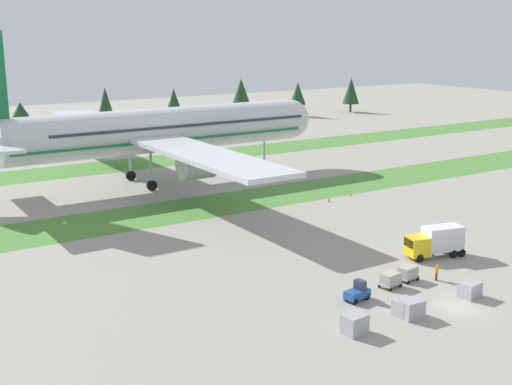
{
  "coord_description": "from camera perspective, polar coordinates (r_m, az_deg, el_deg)",
  "views": [
    {
      "loc": [
        -47.22,
        -38.91,
        25.4
      ],
      "look_at": [
        -0.47,
        34.93,
        4.0
      ],
      "focal_mm": 46.36,
      "sensor_mm": 36.0,
      "label": 1
    }
  ],
  "objects": [
    {
      "name": "taxiway_marker_2",
      "position": [
        105.7,
        8.17,
        -0.14
      ],
      "size": [
        0.44,
        0.44,
        0.52
      ],
      "primitive_type": "cone",
      "color": "orange",
      "rests_on": "ground"
    },
    {
      "name": "ground_plane",
      "position": [
        66.25,
        16.98,
        -9.42
      ],
      "size": [
        400.0,
        400.0,
        0.0
      ],
      "primitive_type": "plane",
      "color": "gray"
    },
    {
      "name": "grass_strip_far",
      "position": [
        131.92,
        -10.75,
        2.42
      ],
      "size": [
        320.0,
        12.09,
        0.01
      ],
      "primitive_type": "cube",
      "color": "#4C8438",
      "rests_on": "ground"
    },
    {
      "name": "uld_container_0",
      "position": [
        58.56,
        8.51,
        -11.16
      ],
      "size": [
        2.14,
        1.78,
        1.75
      ],
      "primitive_type": "cube",
      "rotation": [
        0.0,
        0.0,
        0.1
      ],
      "color": "#A3A3A8",
      "rests_on": "ground"
    },
    {
      "name": "distant_tree_line",
      "position": [
        170.72,
        -15.92,
        6.98
      ],
      "size": [
        189.04,
        10.22,
        12.45
      ],
      "color": "#4C3823",
      "rests_on": "ground"
    },
    {
      "name": "airliner",
      "position": [
        112.82,
        -8.85,
        5.32
      ],
      "size": [
        63.89,
        78.73,
        25.51
      ],
      "rotation": [
        0.0,
        0.0,
        -1.56
      ],
      "color": "silver",
      "rests_on": "ground"
    },
    {
      "name": "grass_strip_near",
      "position": [
        99.95,
        -3.0,
        -0.98
      ],
      "size": [
        320.0,
        12.09,
        0.01
      ],
      "primitive_type": "cube",
      "color": "#4C8438",
      "rests_on": "ground"
    },
    {
      "name": "uld_container_1",
      "position": [
        63.02,
        12.7,
        -9.62
      ],
      "size": [
        2.1,
        1.73,
        1.51
      ],
      "primitive_type": "cube",
      "rotation": [
        0.0,
        0.0,
        0.06
      ],
      "color": "#A3A3A8",
      "rests_on": "ground"
    },
    {
      "name": "cargo_dolly_second",
      "position": [
        71.18,
        12.96,
        -6.72
      ],
      "size": [
        2.39,
        1.8,
        1.55
      ],
      "rotation": [
        0.0,
        0.0,
        1.72
      ],
      "color": "#A3A3A8",
      "rests_on": "ground"
    },
    {
      "name": "taxiway_marker_3",
      "position": [
        89.9,
        -12.63,
        -2.84
      ],
      "size": [
        0.44,
        0.44,
        0.46
      ],
      "primitive_type": "cone",
      "color": "orange",
      "rests_on": "ground"
    },
    {
      "name": "taxiway_marker_0",
      "position": [
        94.5,
        -2.42,
        -1.64
      ],
      "size": [
        0.44,
        0.44,
        0.65
      ],
      "primitive_type": "cone",
      "color": "orange",
      "rests_on": "ground"
    },
    {
      "name": "uld_container_3",
      "position": [
        68.61,
        17.97,
        -7.99
      ],
      "size": [
        2.2,
        1.85,
        1.54
      ],
      "primitive_type": "cube",
      "rotation": [
        0.0,
        0.0,
        0.13
      ],
      "color": "#A3A3A8",
      "rests_on": "ground"
    },
    {
      "name": "cargo_dolly_lead",
      "position": [
        68.99,
        11.51,
        -7.31
      ],
      "size": [
        2.39,
        1.8,
        1.55
      ],
      "rotation": [
        0.0,
        0.0,
        1.72
      ],
      "color": "#A3A3A8",
      "rests_on": "ground"
    },
    {
      "name": "catering_truck",
      "position": [
        78.86,
        15.23,
        -4.04
      ],
      "size": [
        7.3,
        3.89,
        3.58
      ],
      "rotation": [
        0.0,
        0.0,
        1.33
      ],
      "color": "yellow",
      "rests_on": "ground"
    },
    {
      "name": "ground_crew_marshaller",
      "position": [
        79.62,
        15.04,
        -4.62
      ],
      "size": [
        0.52,
        0.36,
        1.74
      ],
      "rotation": [
        0.0,
        0.0,
        0.43
      ],
      "color": "black",
      "rests_on": "ground"
    },
    {
      "name": "ground_crew_loader",
      "position": [
        72.0,
        15.32,
        -6.61
      ],
      "size": [
        0.48,
        0.36,
        1.74
      ],
      "rotation": [
        0.0,
        0.0,
        3.74
      ],
      "color": "black",
      "rests_on": "ground"
    },
    {
      "name": "baggage_tug",
      "position": [
        65.37,
        8.76,
        -8.5
      ],
      "size": [
        2.76,
        1.66,
        1.97
      ],
      "rotation": [
        0.0,
        0.0,
        1.72
      ],
      "color": "#1E4C8E",
      "rests_on": "ground"
    },
    {
      "name": "uld_container_2",
      "position": [
        62.56,
        13.26,
        -9.73
      ],
      "size": [
        2.07,
        1.69,
        1.7
      ],
      "primitive_type": "cube",
      "rotation": [
        0.0,
        0.0,
        -0.05
      ],
      "color": "#A3A3A8",
      "rests_on": "ground"
    },
    {
      "name": "taxiway_marker_1",
      "position": [
        101.6,
        6.28,
        -0.65
      ],
      "size": [
        0.44,
        0.44,
        0.53
      ],
      "primitive_type": "cone",
      "color": "orange",
      "rests_on": "ground"
    }
  ]
}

